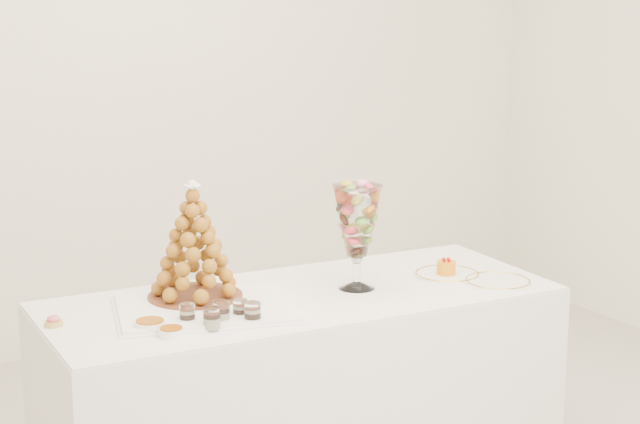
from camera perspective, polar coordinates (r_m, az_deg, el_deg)
buffet_table at (r=3.84m, az=-1.02°, el=-9.32°), size 1.82×0.79×0.68m
lace_tray at (r=3.58m, az=-6.08°, el=-5.08°), size 0.67×0.57×0.02m
macaron_vase at (r=3.75m, az=1.99°, el=-0.53°), size 0.17×0.17×0.37m
cake_plate at (r=3.98m, az=6.79°, el=-3.34°), size 0.24×0.24×0.01m
spare_plate at (r=3.92m, az=9.46°, el=-3.69°), size 0.24×0.24×0.01m
pink_tart at (r=3.50m, az=-14.02°, el=-5.69°), size 0.06×0.06×0.04m
verrine_a at (r=3.43m, az=-7.09°, el=-5.43°), size 0.05×0.05×0.07m
verrine_b at (r=3.42m, az=-5.30°, el=-5.39°), size 0.07×0.07×0.08m
verrine_c at (r=3.47m, az=-4.28°, el=-5.19°), size 0.06×0.06×0.06m
verrine_d at (r=3.37m, az=-5.78°, el=-5.68°), size 0.06×0.06×0.07m
verrine_e at (r=3.42m, az=-3.61°, el=-5.41°), size 0.06×0.06×0.07m
ramekin_back at (r=3.40m, az=-9.05°, el=-6.02°), size 0.10×0.10×0.03m
ramekin_front at (r=3.34m, az=-7.94°, el=-6.38°), size 0.08×0.08×0.02m
croquembouche at (r=3.61m, az=-6.75°, el=-1.53°), size 0.32×0.32×0.40m
mousse_cake at (r=3.96m, az=6.75°, el=-2.95°), size 0.07×0.07×0.06m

